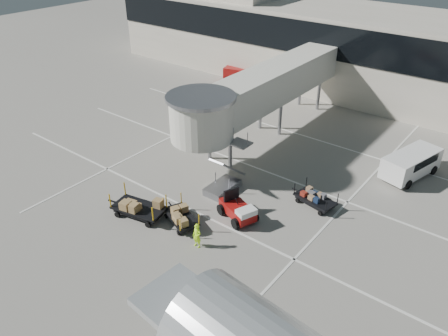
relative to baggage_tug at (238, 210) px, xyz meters
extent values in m
plane|color=gray|center=(-1.30, -3.15, -0.62)|extent=(140.00, 140.00, 0.00)
cube|color=silver|center=(-1.30, -1.15, -0.61)|extent=(40.00, 0.15, 0.02)
cube|color=silver|center=(-1.30, 5.85, -0.61)|extent=(40.00, 0.15, 0.02)
cube|color=silver|center=(-1.30, 12.85, -0.61)|extent=(40.00, 0.15, 0.02)
cube|color=silver|center=(4.70, 6.85, -0.61)|extent=(0.15, 30.00, 0.02)
cube|color=silver|center=(-11.30, 6.85, -0.61)|extent=(0.15, 30.00, 0.02)
cube|color=beige|center=(-1.30, 26.85, 3.38)|extent=(64.00, 12.00, 8.00)
cube|color=black|center=(-1.30, 20.80, 5.38)|extent=(64.00, 0.12, 3.20)
cube|color=silver|center=(-5.30, 11.85, 3.68)|extent=(3.00, 18.00, 2.80)
cylinder|color=silver|center=(-5.30, 2.85, 3.68)|extent=(4.40, 4.40, 3.00)
cylinder|color=gray|center=(-5.30, 2.85, 5.28)|extent=(4.80, 4.80, 0.25)
cylinder|color=gray|center=(-6.30, 4.85, 0.83)|extent=(0.28, 0.28, 2.90)
cylinder|color=gray|center=(-4.30, 4.85, 0.83)|extent=(0.28, 0.28, 2.90)
cylinder|color=gray|center=(-6.30, 11.85, 0.83)|extent=(0.28, 0.28, 2.90)
cylinder|color=gray|center=(-4.30, 11.85, 0.83)|extent=(0.28, 0.28, 2.90)
cylinder|color=gray|center=(-6.30, 18.85, 0.83)|extent=(0.28, 0.28, 2.90)
cylinder|color=gray|center=(-4.30, 18.85, 0.83)|extent=(0.28, 0.28, 2.90)
cube|color=gray|center=(-2.70, 1.85, -0.37)|extent=(1.40, 2.60, 0.50)
cube|color=gray|center=(-2.70, 2.45, 0.98)|extent=(1.20, 2.60, 2.06)
cube|color=gray|center=(-2.70, 3.85, 2.23)|extent=(1.40, 1.20, 0.12)
cube|color=maroon|center=(-0.07, 0.03, -0.03)|extent=(2.83, 2.06, 0.64)
cube|color=white|center=(0.83, -0.32, 0.39)|extent=(1.11, 1.36, 0.37)
cube|color=black|center=(-0.77, 0.29, 0.61)|extent=(0.50, 1.04, 0.96)
cylinder|color=black|center=(-1.11, -0.32, -0.28)|extent=(0.73, 0.49, 0.68)
cylinder|color=black|center=(-0.62, 0.98, -0.28)|extent=(0.73, 0.49, 0.68)
cylinder|color=black|center=(0.48, -0.92, -0.28)|extent=(0.73, 0.49, 0.68)
cylinder|color=black|center=(0.98, 0.37, -0.28)|extent=(0.73, 0.49, 0.68)
cube|color=black|center=(3.12, 4.19, -0.13)|extent=(2.88, 1.84, 0.11)
cube|color=black|center=(3.12, 4.19, -0.29)|extent=(2.58, 1.59, 0.22)
cube|color=black|center=(1.51, 4.52, -0.26)|extent=(0.62, 0.19, 0.07)
cylinder|color=black|center=(2.09, 3.79, -0.47)|extent=(0.32, 0.18, 0.30)
cylinder|color=black|center=(2.33, 4.97, -0.47)|extent=(0.32, 0.18, 0.30)
cylinder|color=black|center=(3.92, 3.42, -0.47)|extent=(0.32, 0.18, 0.30)
cylinder|color=black|center=(4.16, 4.60, -0.47)|extent=(0.32, 0.18, 0.30)
cylinder|color=black|center=(1.75, 3.86, 0.27)|extent=(0.06, 0.06, 0.80)
cylinder|color=black|center=(1.99, 5.03, 0.27)|extent=(0.06, 0.06, 0.80)
cylinder|color=black|center=(4.26, 3.35, 0.27)|extent=(0.06, 0.06, 0.80)
cylinder|color=black|center=(4.50, 4.53, 0.27)|extent=(0.06, 0.06, 0.80)
cube|color=#121F38|center=(3.69, 4.04, 0.07)|extent=(0.40, 0.29, 0.30)
cube|color=#121F38|center=(3.59, 4.35, 0.06)|extent=(0.42, 0.36, 0.27)
cube|color=maroon|center=(2.44, 4.69, 0.11)|extent=(0.43, 0.32, 0.38)
cube|color=maroon|center=(3.60, 4.01, 0.10)|extent=(0.52, 0.35, 0.36)
cube|color=#121F38|center=(3.09, 3.81, 0.07)|extent=(0.46, 0.36, 0.30)
cube|color=maroon|center=(2.76, 4.29, 0.10)|extent=(0.47, 0.41, 0.35)
cube|color=#8A6A4B|center=(3.66, 4.37, 0.07)|extent=(0.42, 0.36, 0.29)
cube|color=#8A6A4B|center=(2.78, 3.89, 0.11)|extent=(0.50, 0.36, 0.38)
cube|color=#8A6A4B|center=(3.38, 4.00, 0.11)|extent=(0.48, 0.39, 0.37)
cube|color=black|center=(-2.46, -2.57, -0.13)|extent=(3.00, 2.29, 0.11)
cube|color=black|center=(-2.46, -2.57, -0.29)|extent=(2.67, 2.00, 0.22)
cube|color=black|center=(-3.98, -1.91, -0.26)|extent=(0.60, 0.31, 0.07)
cylinder|color=black|center=(-3.56, -2.75, -0.47)|extent=(0.33, 0.24, 0.30)
cylinder|color=black|center=(-3.08, -1.64, -0.47)|extent=(0.33, 0.24, 0.30)
cylinder|color=black|center=(-1.84, -3.50, -0.47)|extent=(0.33, 0.24, 0.30)
cylinder|color=black|center=(-1.36, -2.39, -0.47)|extent=(0.33, 0.24, 0.30)
cylinder|color=#D8A00B|center=(-3.88, -2.61, 0.27)|extent=(0.06, 0.06, 0.81)
cylinder|color=#D8A00B|center=(-3.40, -1.50, 0.27)|extent=(0.06, 0.06, 0.81)
cylinder|color=#D8A00B|center=(-1.52, -3.63, 0.27)|extent=(0.06, 0.06, 0.81)
cylinder|color=#D8A00B|center=(-1.04, -2.52, 0.27)|extent=(0.06, 0.06, 0.81)
cube|color=#9B784B|center=(-1.88, -3.26, 0.09)|extent=(0.60, 0.50, 0.32)
cube|color=#9B784B|center=(-2.44, -3.05, 0.11)|extent=(0.64, 0.51, 0.36)
cube|color=#9B784B|center=(-2.26, -2.18, 0.10)|extent=(0.59, 0.62, 0.35)
cube|color=#9B784B|center=(-2.09, -3.01, 0.14)|extent=(0.57, 0.59, 0.43)
cube|color=#9B784B|center=(-2.56, -2.95, 0.15)|extent=(0.63, 0.53, 0.46)
cube|color=#9B784B|center=(-2.05, -2.50, 0.15)|extent=(0.69, 0.62, 0.44)
cube|color=#9B784B|center=(-2.25, -2.37, 0.09)|extent=(0.65, 0.63, 0.34)
cube|color=black|center=(-5.07, -3.61, -0.01)|extent=(3.57, 2.29, 0.13)
cube|color=black|center=(-5.07, -3.61, -0.21)|extent=(3.20, 1.98, 0.28)
cube|color=black|center=(-7.06, -4.02, -0.18)|extent=(0.77, 0.24, 0.09)
cylinder|color=black|center=(-6.05, -4.57, -0.43)|extent=(0.40, 0.23, 0.37)
cylinder|color=black|center=(-6.35, -3.12, -0.43)|extent=(0.40, 0.23, 0.37)
cylinder|color=black|center=(-3.78, -4.11, -0.43)|extent=(0.40, 0.23, 0.37)
cylinder|color=black|center=(-4.08, -2.65, -0.43)|extent=(0.40, 0.23, 0.37)
cylinder|color=#D8A00B|center=(-6.47, -4.66, 0.48)|extent=(0.08, 0.08, 0.99)
cylinder|color=#D8A00B|center=(-6.77, -3.20, 0.48)|extent=(0.08, 0.08, 0.99)
cylinder|color=#D8A00B|center=(-3.36, -4.02, 0.48)|extent=(0.08, 0.08, 0.99)
cylinder|color=#D8A00B|center=(-3.66, -2.56, 0.48)|extent=(0.08, 0.08, 0.99)
cube|color=#9B784B|center=(-5.08, -3.49, 0.29)|extent=(0.63, 0.68, 0.47)
cube|color=#9B784B|center=(-5.55, -3.50, 0.26)|extent=(0.60, 0.66, 0.41)
cube|color=#9B784B|center=(-5.74, -3.87, 0.30)|extent=(0.60, 0.67, 0.49)
cube|color=#9B784B|center=(-5.17, -4.13, 0.28)|extent=(0.67, 0.59, 0.46)
cube|color=#9B784B|center=(-4.84, -3.95, 0.32)|extent=(0.67, 0.64, 0.54)
imported|color=#A9ED19|center=(-0.25, -3.60, 0.15)|extent=(0.57, 0.38, 1.55)
cube|color=white|center=(6.76, 11.73, 0.43)|extent=(3.14, 5.16, 1.56)
cube|color=white|center=(7.32, 13.81, 0.13)|extent=(1.94, 1.01, 0.90)
cube|color=black|center=(6.81, 11.92, 0.84)|extent=(2.69, 3.42, 0.62)
cylinder|color=black|center=(5.42, 10.42, -0.28)|extent=(0.41, 0.72, 0.68)
cylinder|color=black|center=(7.26, 9.93, -0.28)|extent=(0.41, 0.72, 0.68)
cylinder|color=black|center=(6.25, 13.53, -0.28)|extent=(0.41, 0.72, 0.68)
cylinder|color=black|center=(8.09, 13.03, -0.28)|extent=(0.41, 0.72, 0.68)
cube|color=maroon|center=(-14.90, 20.85, 0.13)|extent=(4.09, 2.57, 1.50)
cube|color=black|center=(-13.26, 21.31, 1.08)|extent=(1.30, 1.60, 0.53)
cylinder|color=black|center=(-16.05, 19.80, -0.32)|extent=(0.64, 0.40, 0.60)
cylinder|color=black|center=(-16.43, 21.14, -0.32)|extent=(0.64, 0.40, 0.60)
cylinder|color=black|center=(-13.36, 20.56, -0.32)|extent=(0.64, 0.40, 0.60)
cylinder|color=black|center=(-13.74, 21.90, -0.32)|extent=(0.64, 0.40, 0.60)
camera|label=1|loc=(12.82, -17.91, 15.99)|focal=35.00mm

